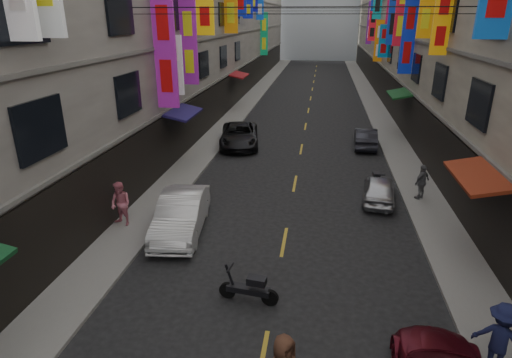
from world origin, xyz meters
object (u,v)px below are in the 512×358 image
(pedestrian_rnear, at_px, (500,339))
(car_right_mid, at_px, (379,189))
(pedestrian_rfar, at_px, (422,182))
(car_right_far, at_px, (365,138))
(scooter_crossing, at_px, (249,289))
(car_left_far, at_px, (239,135))
(car_left_mid, at_px, (181,214))
(scooter_far_right, at_px, (377,182))
(pedestrian_lfar, at_px, (121,204))

(pedestrian_rnear, bearing_deg, car_right_mid, -49.99)
(car_right_mid, distance_m, pedestrian_rfar, 1.90)
(car_right_far, distance_m, pedestrian_rfar, 8.54)
(scooter_crossing, height_order, pedestrian_rnear, pedestrian_rnear)
(car_left_far, distance_m, pedestrian_rfar, 12.26)
(car_left_mid, relative_size, car_right_far, 1.22)
(scooter_crossing, bearing_deg, scooter_far_right, -18.85)
(scooter_crossing, xyz_separation_m, pedestrian_lfar, (-5.75, 3.90, 0.57))
(scooter_crossing, relative_size, scooter_far_right, 1.00)
(car_right_far, relative_size, pedestrian_lfar, 2.12)
(car_right_far, height_order, pedestrian_rfar, pedestrian_rfar)
(scooter_crossing, relative_size, car_right_far, 0.48)
(pedestrian_rfar, bearing_deg, pedestrian_lfar, -24.16)
(scooter_crossing, distance_m, car_left_far, 16.19)
(car_left_far, xyz_separation_m, pedestrian_rfar, (9.74, -7.44, 0.22))
(car_right_mid, height_order, car_right_far, car_right_far)
(car_right_mid, bearing_deg, car_right_far, -83.33)
(car_left_mid, xyz_separation_m, pedestrian_lfar, (-2.44, 0.02, 0.25))
(pedestrian_lfar, relative_size, pedestrian_rfar, 1.11)
(car_right_far, bearing_deg, pedestrian_rnear, 96.92)
(car_right_mid, height_order, pedestrian_rnear, pedestrian_rnear)
(pedestrian_rnear, height_order, pedestrian_rfar, pedestrian_rnear)
(car_left_mid, height_order, pedestrian_rnear, pedestrian_rnear)
(scooter_far_right, distance_m, car_right_far, 7.47)
(car_right_mid, bearing_deg, scooter_crossing, 67.89)
(car_left_far, relative_size, car_right_far, 1.35)
(scooter_far_right, bearing_deg, car_left_far, -41.72)
(pedestrian_lfar, xyz_separation_m, pedestrian_rnear, (11.84, -5.73, 0.01))
(scooter_crossing, distance_m, pedestrian_rfar, 10.59)
(scooter_far_right, height_order, car_right_far, car_right_far)
(scooter_crossing, distance_m, pedestrian_lfar, 6.97)
(scooter_far_right, relative_size, car_right_far, 0.48)
(scooter_far_right, distance_m, car_left_far, 10.28)
(pedestrian_lfar, bearing_deg, scooter_far_right, 47.94)
(scooter_far_right, bearing_deg, car_left_mid, 32.23)
(car_left_mid, bearing_deg, scooter_far_right, 27.51)
(pedestrian_lfar, height_order, pedestrian_rnear, pedestrian_rnear)
(scooter_far_right, relative_size, pedestrian_rnear, 1.00)
(car_right_mid, relative_size, car_right_far, 0.92)
(pedestrian_lfar, height_order, pedestrian_rfar, pedestrian_lfar)
(scooter_crossing, bearing_deg, pedestrian_lfar, 63.32)
(pedestrian_rnear, relative_size, pedestrian_rfar, 1.12)
(pedestrian_rnear, bearing_deg, scooter_far_right, -51.01)
(car_right_far, distance_m, pedestrian_lfar, 16.56)
(pedestrian_lfar, distance_m, pedestrian_rnear, 13.15)
(car_left_mid, xyz_separation_m, car_right_mid, (7.89, 4.21, -0.17))
(scooter_far_right, xyz_separation_m, car_right_far, (0.09, 7.46, 0.18))
(scooter_crossing, bearing_deg, pedestrian_rfar, -29.94)
(car_right_mid, bearing_deg, car_left_far, -37.07)
(car_left_far, bearing_deg, pedestrian_rnear, -71.12)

